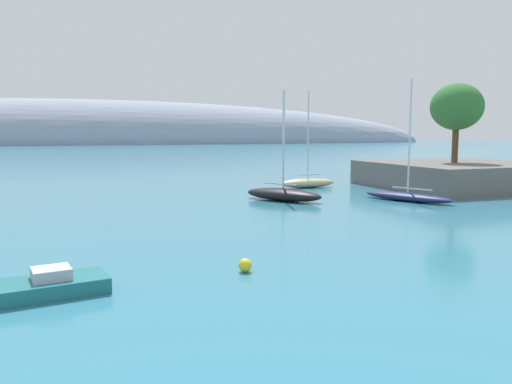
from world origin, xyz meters
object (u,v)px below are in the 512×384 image
Objects in this scene: motorboat_teal_foreground at (28,289)px; tree_clump_shore at (457,107)px; sailboat_sand_mid_mooring at (308,182)px; sailboat_navy_outer_mooring at (408,196)px; mooring_buoy_yellow at (245,265)px; sailboat_black_near_shore at (283,194)px.

tree_clump_shore is at bearing 21.49° from motorboat_teal_foreground.
sailboat_navy_outer_mooring is at bearing 105.34° from sailboat_sand_mid_mooring.
sailboat_navy_outer_mooring is 1.70× the size of motorboat_teal_foreground.
sailboat_sand_mid_mooring is 0.99× the size of sailboat_navy_outer_mooring.
mooring_buoy_yellow is at bearing -5.89° from motorboat_teal_foreground.
sailboat_navy_outer_mooring is (-10.96, -7.01, -7.79)m from tree_clump_shore.
mooring_buoy_yellow is at bearing -143.62° from tree_clump_shore.
sailboat_sand_mid_mooring is at bearing 159.94° from tree_clump_shore.
sailboat_sand_mid_mooring is at bearing 39.78° from motorboat_teal_foreground.
sailboat_navy_outer_mooring is 32.01m from motorboat_teal_foreground.
motorboat_teal_foreground is (-27.71, -16.02, -0.13)m from sailboat_navy_outer_mooring.
motorboat_teal_foreground is (-18.10, -19.82, -0.27)m from sailboat_black_near_shore.
sailboat_navy_outer_mooring is (9.62, -3.80, -0.14)m from sailboat_black_near_shore.
sailboat_sand_mid_mooring is at bearing -9.45° from sailboat_navy_outer_mooring.
sailboat_black_near_shore is 0.92× the size of sailboat_sand_mid_mooring.
tree_clump_shore reaches higher than sailboat_sand_mid_mooring.
tree_clump_shore reaches higher than mooring_buoy_yellow.
sailboat_navy_outer_mooring is 25.06m from mooring_buoy_yellow.
motorboat_teal_foreground is at bearing -76.86° from sailboat_black_near_shore.
motorboat_teal_foreground is 8.07m from mooring_buoy_yellow.
sailboat_sand_mid_mooring is 1.68× the size of motorboat_teal_foreground.
mooring_buoy_yellow is (8.06, 0.48, -0.05)m from motorboat_teal_foreground.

